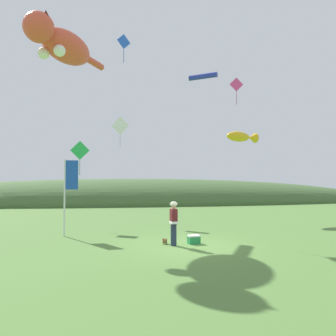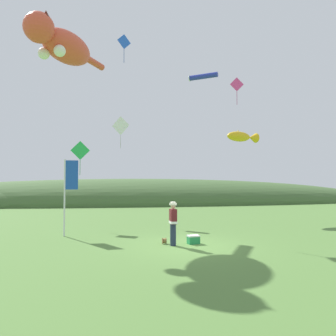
% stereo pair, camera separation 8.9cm
% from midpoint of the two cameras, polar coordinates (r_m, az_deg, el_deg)
% --- Properties ---
extents(ground_plane, '(120.00, 120.00, 0.00)m').
position_cam_midpoint_polar(ground_plane, '(13.65, 2.68, -13.35)').
color(ground_plane, '#517A38').
extents(distant_hill_ridge, '(63.72, 13.29, 5.86)m').
position_cam_midpoint_polar(distant_hill_ridge, '(39.38, -8.63, -6.12)').
color(distant_hill_ridge, '#426033').
rests_on(distant_hill_ridge, ground).
extents(festival_attendant, '(0.30, 0.44, 1.77)m').
position_cam_midpoint_polar(festival_attendant, '(13.49, 0.78, -9.38)').
color(festival_attendant, '#232D47').
rests_on(festival_attendant, ground).
extents(kite_spool, '(0.16, 0.26, 0.26)m').
position_cam_midpoint_polar(kite_spool, '(13.98, -0.77, -12.56)').
color(kite_spool, olive).
rests_on(kite_spool, ground).
extents(picnic_cooler, '(0.54, 0.41, 0.36)m').
position_cam_midpoint_polar(picnic_cooler, '(14.03, 4.33, -12.29)').
color(picnic_cooler, '#268C4C').
rests_on(picnic_cooler, ground).
extents(festival_banner_pole, '(0.66, 0.08, 3.67)m').
position_cam_midpoint_polar(festival_banner_pole, '(16.39, -17.13, -2.98)').
color(festival_banner_pole, silver).
rests_on(festival_banner_pole, ground).
extents(kite_giant_cat, '(3.98, 6.16, 2.08)m').
position_cam_midpoint_polar(kite_giant_cat, '(20.75, -18.23, 19.77)').
color(kite_giant_cat, '#E04C33').
extents(kite_fish_windsock, '(2.73, 1.59, 0.81)m').
position_cam_midpoint_polar(kite_fish_windsock, '(23.84, 12.55, 5.33)').
color(kite_fish_windsock, gold).
extents(kite_tube_streamer, '(1.99, 1.54, 0.44)m').
position_cam_midpoint_polar(kite_tube_streamer, '(24.57, 5.89, 15.56)').
color(kite_tube_streamer, '#2633A5').
extents(kite_diamond_white, '(1.16, 0.63, 2.20)m').
position_cam_midpoint_polar(kite_diamond_white, '(22.84, -8.43, 7.28)').
color(kite_diamond_white, white).
extents(kite_diamond_pink, '(0.94, 0.09, 1.85)m').
position_cam_midpoint_polar(kite_diamond_pink, '(23.09, 11.71, 14.00)').
color(kite_diamond_pink, '#E53F8C').
extents(kite_diamond_blue, '(0.89, 0.45, 1.89)m').
position_cam_midpoint_polar(kite_diamond_blue, '(22.95, -7.83, 20.92)').
color(kite_diamond_blue, blue).
extents(kite_diamond_green, '(1.12, 0.06, 2.02)m').
position_cam_midpoint_polar(kite_diamond_green, '(20.02, -15.21, 2.92)').
color(kite_diamond_green, green).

